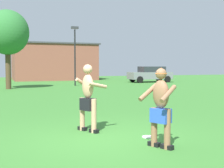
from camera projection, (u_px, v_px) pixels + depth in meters
The scene contains 8 objects.
ground_plane at pixel (103, 139), 6.97m from camera, with size 80.00×80.00×0.00m, color #38752D.
player_with_cap at pixel (161, 105), 6.15m from camera, with size 0.72×0.74×1.62m.
player_in_black at pixel (88, 96), 7.69m from camera, with size 0.76×0.74×1.69m.
frisbee at pixel (148, 137), 7.10m from camera, with size 0.27×0.27×0.03m, color white.
car_gray_mid_lot at pixel (150, 74), 30.93m from camera, with size 4.35×2.12×1.58m.
lamp_post at pixel (75, 49), 25.33m from camera, with size 0.60×0.24×4.88m.
outbuilding_behind_lot at pixel (53, 62), 36.59m from camera, with size 9.57×6.98×4.23m.
tree_right_field at pixel (7, 33), 21.57m from camera, with size 2.98×2.98×5.58m.
Camera 1 is at (-2.28, -6.50, 1.66)m, focal length 49.31 mm.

